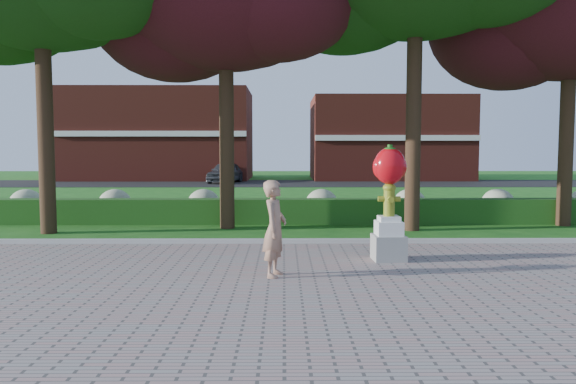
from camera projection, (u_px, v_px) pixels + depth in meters
name	position (u px, v px, depth m)	size (l,w,h in m)	color
ground	(298.00, 271.00, 11.08)	(100.00, 100.00, 0.00)	#195715
walkway	(306.00, 338.00, 7.09)	(40.00, 14.00, 0.04)	gray
curb	(295.00, 242.00, 14.06)	(40.00, 0.18, 0.15)	#ADADA5
lawn_hedge	(293.00, 211.00, 18.03)	(24.00, 0.70, 0.80)	#1D3F12
hydrangea_row	(309.00, 204.00, 19.02)	(20.10, 1.10, 0.99)	#A0A77F
street	(288.00, 183.00, 38.99)	(50.00, 8.00, 0.02)	black
building_left	(162.00, 135.00, 44.63)	(14.00, 8.00, 7.00)	maroon
building_right	(387.00, 139.00, 44.79)	(12.00, 8.00, 6.40)	maroon
tree_far_right	(567.00, 0.00, 17.16)	(7.88, 6.72, 10.21)	black
hydrant_sculpture	(389.00, 199.00, 11.84)	(0.72, 0.69, 2.45)	gray
woman	(275.00, 228.00, 10.36)	(0.65, 0.43, 1.79)	#A7795F
parked_car	(225.00, 172.00, 39.58)	(1.72, 4.28, 1.46)	#404348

